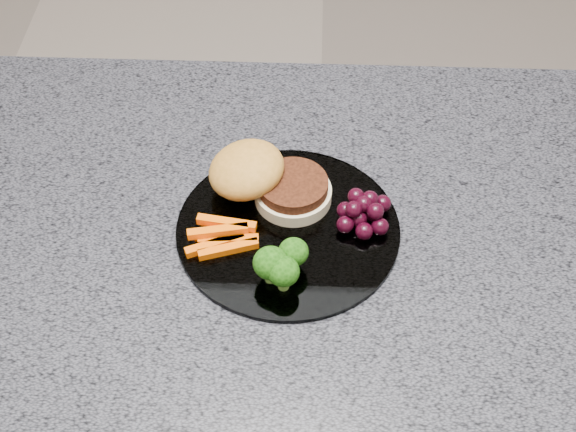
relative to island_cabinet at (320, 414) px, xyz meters
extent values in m
cube|color=#552F1D|center=(0.00, 0.00, 0.00)|extent=(1.20, 0.60, 0.86)
cube|color=#484952|center=(0.00, 0.00, 0.45)|extent=(1.20, 0.60, 0.04)
cylinder|color=white|center=(-0.05, -0.02, 0.47)|extent=(0.26, 0.26, 0.01)
cylinder|color=beige|center=(-0.05, 0.03, 0.48)|extent=(0.09, 0.09, 0.02)
cylinder|color=#4A1E0E|center=(-0.05, 0.03, 0.50)|extent=(0.08, 0.08, 0.01)
ellipsoid|color=#BB7B2E|center=(-0.10, 0.04, 0.50)|extent=(0.09, 0.09, 0.05)
cube|color=#F75E04|center=(-0.13, -0.03, 0.48)|extent=(0.07, 0.03, 0.01)
cube|color=#F75E04|center=(-0.12, -0.04, 0.48)|extent=(0.07, 0.02, 0.01)
cube|color=#F75E04|center=(-0.13, -0.05, 0.48)|extent=(0.07, 0.04, 0.01)
cube|color=#F75E04|center=(-0.12, -0.02, 0.49)|extent=(0.07, 0.02, 0.01)
cube|color=#F75E04|center=(-0.13, -0.04, 0.49)|extent=(0.07, 0.02, 0.01)
cube|color=#F75E04|center=(-0.12, -0.05, 0.48)|extent=(0.07, 0.03, 0.01)
cylinder|color=#619335|center=(-0.07, -0.09, 0.48)|extent=(0.01, 0.01, 0.02)
ellipsoid|color=#103807|center=(-0.07, -0.09, 0.50)|extent=(0.04, 0.04, 0.03)
cylinder|color=#619335|center=(-0.04, -0.07, 0.48)|extent=(0.01, 0.01, 0.02)
ellipsoid|color=#103807|center=(-0.04, -0.07, 0.50)|extent=(0.03, 0.03, 0.03)
cylinder|color=#619335|center=(-0.05, -0.10, 0.48)|extent=(0.01, 0.01, 0.02)
ellipsoid|color=#103807|center=(-0.05, -0.10, 0.50)|extent=(0.04, 0.04, 0.03)
sphere|color=black|center=(0.03, -0.01, 0.49)|extent=(0.02, 0.02, 0.02)
sphere|color=black|center=(0.05, 0.00, 0.49)|extent=(0.02, 0.02, 0.02)
sphere|color=black|center=(0.04, 0.02, 0.49)|extent=(0.02, 0.02, 0.02)
sphere|color=black|center=(0.01, 0.00, 0.49)|extent=(0.02, 0.02, 0.02)
sphere|color=black|center=(0.01, -0.02, 0.49)|extent=(0.02, 0.02, 0.02)
sphere|color=black|center=(0.04, -0.03, 0.49)|extent=(0.02, 0.02, 0.02)
sphere|color=black|center=(0.05, -0.02, 0.49)|extent=(0.02, 0.02, 0.02)
sphere|color=black|center=(0.06, 0.02, 0.49)|extent=(0.02, 0.02, 0.02)
sphere|color=black|center=(0.03, 0.00, 0.50)|extent=(0.02, 0.02, 0.02)
sphere|color=black|center=(0.02, -0.01, 0.50)|extent=(0.02, 0.02, 0.02)
sphere|color=black|center=(0.05, -0.01, 0.50)|extent=(0.02, 0.02, 0.02)
sphere|color=black|center=(0.03, 0.01, 0.50)|extent=(0.02, 0.02, 0.02)
sphere|color=black|center=(0.04, 0.01, 0.50)|extent=(0.02, 0.02, 0.02)
camera|label=1|loc=(-0.03, -0.62, 1.18)|focal=50.00mm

